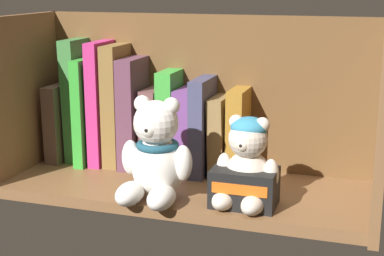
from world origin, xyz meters
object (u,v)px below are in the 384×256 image
at_px(book_7, 171,120).
at_px(teddy_bear_larger, 156,156).
at_px(book_3, 105,102).
at_px(book_0, 66,120).
at_px(book_9, 206,124).
at_px(book_6, 154,127).
at_px(book_8, 189,129).
at_px(book_1, 79,100).
at_px(book_5, 136,111).
at_px(book_10, 222,134).
at_px(book_4, 119,104).
at_px(small_product_box, 244,187).
at_px(teddy_bear_smaller, 247,163).
at_px(book_11, 239,132).
at_px(book_2, 93,109).

distance_m(book_7, teddy_bear_larger, 0.18).
bearing_deg(book_3, book_0, 180.00).
xyz_separation_m(book_0, book_9, (0.30, 0.00, 0.01)).
distance_m(book_6, book_7, 0.04).
bearing_deg(book_8, book_1, 180.00).
relative_size(book_5, book_7, 1.12).
distance_m(book_3, book_10, 0.25).
bearing_deg(book_6, book_7, 0.00).
relative_size(book_4, book_7, 1.24).
relative_size(book_5, book_10, 1.44).
bearing_deg(book_3, small_product_box, -25.68).
bearing_deg(book_3, teddy_bear_smaller, -24.67).
xyz_separation_m(book_7, book_8, (0.04, 0.00, -0.02)).
height_order(book_1, book_8, book_1).
relative_size(book_3, book_8, 1.52).
relative_size(book_11, teddy_bear_larger, 0.95).
height_order(book_0, book_4, book_4).
bearing_deg(book_2, book_8, 0.00).
xyz_separation_m(book_2, book_8, (0.21, 0.00, -0.03)).
bearing_deg(book_11, teddy_bear_smaller, -71.96).
relative_size(book_1, teddy_bear_larger, 1.41).
xyz_separation_m(book_4, book_10, (0.21, 0.00, -0.05)).
bearing_deg(teddy_bear_smaller, book_2, 157.03).
height_order(book_4, teddy_bear_larger, book_4).
distance_m(book_5, book_6, 0.05).
bearing_deg(book_1, teddy_bear_smaller, -21.34).
bearing_deg(book_10, book_5, 180.00).
distance_m(book_5, book_9, 0.14).
distance_m(book_0, teddy_bear_larger, 0.32).
distance_m(book_9, book_10, 0.04).
xyz_separation_m(book_1, book_6, (0.16, 0.00, -0.05)).
bearing_deg(book_2, teddy_bear_larger, -40.12).
bearing_deg(book_4, book_8, 0.00).
xyz_separation_m(book_3, book_9, (0.21, 0.00, -0.03)).
relative_size(book_2, book_3, 0.87).
xyz_separation_m(book_0, teddy_bear_larger, (0.27, -0.17, -0.00)).
height_order(book_1, book_4, book_1).
relative_size(book_0, small_product_box, 1.47).
height_order(book_1, book_5, book_1).
relative_size(book_10, small_product_box, 1.41).
bearing_deg(book_11, book_3, 180.00).
relative_size(book_5, teddy_bear_larger, 1.24).
xyz_separation_m(book_2, book_5, (0.10, 0.00, 0.00)).
distance_m(book_0, book_8, 0.27).
bearing_deg(book_11, book_7, 180.00).
height_order(book_9, teddy_bear_smaller, book_9).
bearing_deg(book_0, book_7, 0.00).
relative_size(book_6, book_8, 0.97).
height_order(book_2, book_6, book_2).
relative_size(book_3, book_10, 1.64).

